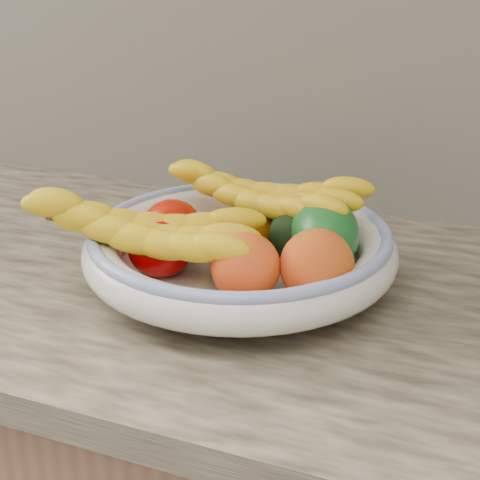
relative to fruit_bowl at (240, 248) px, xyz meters
name	(u,v)px	position (x,y,z in m)	size (l,w,h in m)	color
fruit_bowl	(240,248)	(0.00, 0.00, 0.00)	(0.39, 0.39, 0.08)	silver
clementine_back_left	(249,215)	(-0.03, 0.10, 0.01)	(0.05, 0.05, 0.04)	orange
clementine_back_right	(302,220)	(0.05, 0.11, 0.01)	(0.05, 0.05, 0.04)	orange
clementine_back_mid	(262,227)	(0.01, 0.06, 0.01)	(0.05, 0.05, 0.05)	orange
tomato_left	(172,226)	(-0.10, 0.01, 0.01)	(0.08, 0.08, 0.07)	#B61100
tomato_near_left	(160,247)	(-0.08, -0.06, 0.01)	(0.08, 0.08, 0.07)	#B10001
avocado_center	(232,239)	(-0.01, -0.01, 0.02)	(0.07, 0.09, 0.07)	black
avocado_right	(303,232)	(0.07, 0.05, 0.02)	(0.08, 0.11, 0.08)	black
green_mango	(323,233)	(0.10, 0.02, 0.03)	(0.08, 0.13, 0.09)	#0E4E17
peach_front	(246,267)	(0.04, -0.08, 0.02)	(0.08, 0.08, 0.08)	orange
peach_right	(317,266)	(0.12, -0.05, 0.02)	(0.08, 0.08, 0.08)	orange
banana_bunch_back	(261,202)	(0.00, 0.07, 0.04)	(0.30, 0.11, 0.08)	yellow
banana_bunch_front	(140,236)	(-0.09, -0.08, 0.03)	(0.31, 0.12, 0.08)	yellow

